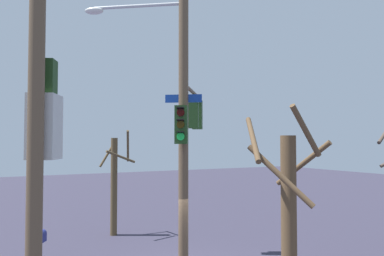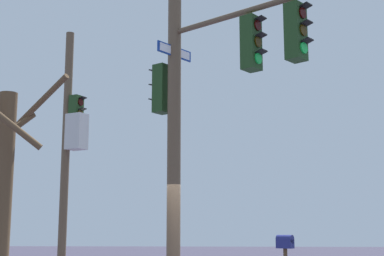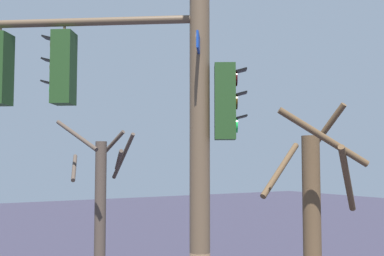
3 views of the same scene
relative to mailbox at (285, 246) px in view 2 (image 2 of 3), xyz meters
The scene contains 4 objects.
main_signal_pole_assembly 5.83m from the mailbox, 150.75° to the left, with size 4.92×3.68×8.92m.
secondary_pole_assembly 6.93m from the mailbox, 83.50° to the left, with size 0.63×0.83×7.55m.
mailbox is the anchor object (origin of this frame).
bare_tree_corner 7.69m from the mailbox, 127.83° to the left, with size 2.11×2.19×4.99m.
Camera 2 is at (-11.72, -0.75, 1.57)m, focal length 52.97 mm.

